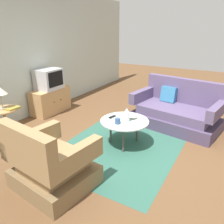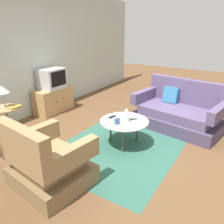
{
  "view_description": "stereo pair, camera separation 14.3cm",
  "coord_description": "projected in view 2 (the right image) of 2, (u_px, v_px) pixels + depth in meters",
  "views": [
    {
      "loc": [
        -3.06,
        -1.51,
        1.95
      ],
      "look_at": [
        0.1,
        0.29,
        0.55
      ],
      "focal_mm": 36.29,
      "sensor_mm": 36.0,
      "label": 1
    },
    {
      "loc": [
        -2.98,
        -1.64,
        1.95
      ],
      "look_at": [
        0.1,
        0.29,
        0.55
      ],
      "focal_mm": 36.29,
      "sensor_mm": 36.0,
      "label": 2
    }
  ],
  "objects": [
    {
      "name": "book",
      "position": [
        15.0,
        107.0,
        4.03
      ],
      "size": [
        0.23,
        0.15,
        0.03
      ],
      "rotation": [
        0.0,
        0.0,
        -0.01
      ],
      "color": "olive",
      "rests_on": "side_table"
    },
    {
      "name": "vase",
      "position": [
        126.0,
        115.0,
        3.71
      ],
      "size": [
        0.09,
        0.09,
        0.24
      ],
      "color": "white",
      "rests_on": "coffee_table"
    },
    {
      "name": "bowl",
      "position": [
        132.0,
        118.0,
        3.86
      ],
      "size": [
        0.16,
        0.16,
        0.04
      ],
      "color": "silver",
      "rests_on": "coffee_table"
    },
    {
      "name": "mug",
      "position": [
        117.0,
        121.0,
        3.66
      ],
      "size": [
        0.13,
        0.08,
        0.1
      ],
      "color": "#335184",
      "rests_on": "coffee_table"
    },
    {
      "name": "couch",
      "position": [
        178.0,
        113.0,
        4.55
      ],
      "size": [
        1.17,
        1.81,
        0.93
      ],
      "rotation": [
        0.0,
        0.0,
        1.4
      ],
      "color": "#4B3E5C",
      "rests_on": "ground"
    },
    {
      "name": "armchair",
      "position": [
        47.0,
        164.0,
        2.84
      ],
      "size": [
        0.94,
        1.01,
        0.93
      ],
      "rotation": [
        0.0,
        0.0,
        -1.69
      ],
      "color": "brown",
      "rests_on": "ground"
    },
    {
      "name": "area_rug",
      "position": [
        124.0,
        144.0,
        3.96
      ],
      "size": [
        2.57,
        1.85,
        0.0
      ],
      "primitive_type": "cube",
      "color": "#2D5B4C",
      "rests_on": "ground"
    },
    {
      "name": "television",
      "position": [
        52.0,
        79.0,
        5.18
      ],
      "size": [
        0.55,
        0.45,
        0.46
      ],
      "color": "#B7B7BC",
      "rests_on": "tv_stand"
    },
    {
      "name": "tv_stand",
      "position": [
        54.0,
        100.0,
        5.37
      ],
      "size": [
        0.95,
        0.44,
        0.57
      ],
      "color": "tan",
      "rests_on": "ground"
    },
    {
      "name": "table_lamp",
      "position": [
        2.0,
        90.0,
        3.93
      ],
      "size": [
        0.24,
        0.24,
        0.4
      ],
      "color": "#9E937A",
      "rests_on": "side_table"
    },
    {
      "name": "tv_remote_silver",
      "position": [
        135.0,
        124.0,
        3.64
      ],
      "size": [
        0.1,
        0.17,
        0.02
      ],
      "rotation": [
        0.0,
        0.0,
        1.91
      ],
      "color": "#B2B2B7",
      "rests_on": "coffee_table"
    },
    {
      "name": "back_wall",
      "position": [
        16.0,
        56.0,
        4.65
      ],
      "size": [
        9.0,
        0.12,
        2.7
      ],
      "primitive_type": "cube",
      "color": "#B2BCB2",
      "rests_on": "ground"
    },
    {
      "name": "side_table",
      "position": [
        7.0,
        116.0,
        4.09
      ],
      "size": [
        0.48,
        0.48,
        0.57
      ],
      "color": "tan",
      "rests_on": "ground"
    },
    {
      "name": "tv_remote_dark",
      "position": [
        112.0,
        117.0,
        3.93
      ],
      "size": [
        0.15,
        0.07,
        0.02
      ],
      "rotation": [
        0.0,
        0.0,
        6.05
      ],
      "color": "black",
      "rests_on": "coffee_table"
    },
    {
      "name": "coffee_table",
      "position": [
        124.0,
        123.0,
        3.81
      ],
      "size": [
        0.82,
        0.82,
        0.45
      ],
      "color": "#B2C6C1",
      "rests_on": "ground"
    },
    {
      "name": "ground_plane",
      "position": [
        123.0,
        147.0,
        3.87
      ],
      "size": [
        16.0,
        16.0,
        0.0
      ],
      "primitive_type": "plane",
      "color": "brown"
    }
  ]
}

